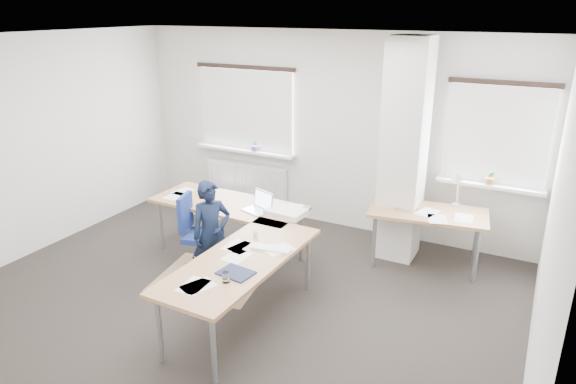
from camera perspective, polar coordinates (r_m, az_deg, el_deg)
The scene contains 8 objects.
ground at distance 5.90m, azimuth -6.18°, elevation -11.73°, with size 6.00×6.00×0.00m, color black.
room_shell at distance 5.48m, azimuth -2.64°, elevation 5.78°, with size 6.04×5.04×2.82m.
floor_mat at distance 6.33m, azimuth -8.66°, elevation -9.46°, with size 1.22×1.04×0.01m, color #9B7954.
white_crate at distance 8.14m, azimuth -8.58°, elevation -1.33°, with size 0.55×0.39×0.33m, color white.
desk_main at distance 5.86m, azimuth -5.63°, elevation -4.26°, with size 2.40×2.65×0.96m.
desk_side at distance 6.52m, azimuth 15.30°, elevation -2.41°, with size 1.49×0.90×1.22m.
task_chair at distance 6.51m, azimuth -9.69°, elevation -6.08°, with size 0.53×0.51×0.94m.
person at distance 5.95m, azimuth -8.49°, elevation -4.64°, with size 0.46×0.30×1.27m, color black.
Camera 1 is at (2.85, -4.15, 3.08)m, focal length 32.00 mm.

